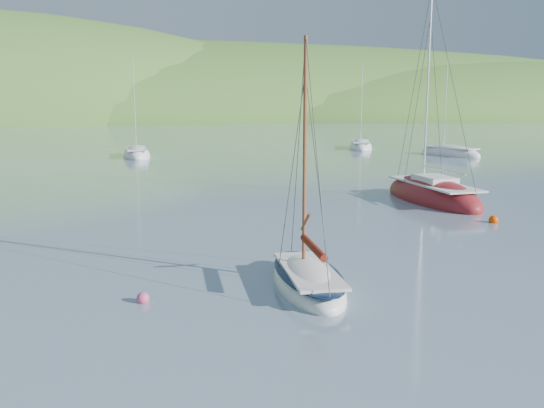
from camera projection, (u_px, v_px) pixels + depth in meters
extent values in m
plane|color=slate|center=(279.00, 330.00, 16.21)|extent=(700.00, 700.00, 0.00)
ellipsoid|color=#406526|center=(147.00, 117.00, 179.46)|extent=(440.00, 110.00, 44.00)
ellipsoid|color=#406526|center=(441.00, 116.00, 189.32)|extent=(240.00, 100.00, 34.00)
ellipsoid|color=white|center=(308.00, 284.00, 19.85)|extent=(2.35, 5.73, 1.38)
cube|color=silver|center=(309.00, 270.00, 19.65)|extent=(1.76, 4.46, 0.10)
cylinder|color=brown|center=(305.00, 154.00, 19.76)|extent=(0.12, 0.12, 7.51)
ellipsoid|color=#0C1B35|center=(308.00, 272.00, 19.77)|extent=(2.30, 5.67, 0.24)
cylinder|color=maroon|center=(313.00, 247.00, 18.94)|extent=(0.38, 2.71, 0.24)
ellipsoid|color=maroon|center=(432.00, 198.00, 36.06)|extent=(3.62, 9.34, 2.54)
cube|color=silver|center=(435.00, 184.00, 35.73)|extent=(2.71, 7.28, 0.10)
cylinder|color=white|center=(428.00, 86.00, 35.94)|extent=(0.12, 0.12, 11.50)
cube|color=silver|center=(435.00, 180.00, 35.69)|extent=(1.85, 2.66, 0.42)
cylinder|color=white|center=(444.00, 170.00, 34.70)|extent=(0.31, 4.41, 0.09)
ellipsoid|color=white|center=(137.00, 155.00, 62.12)|extent=(2.90, 7.65, 2.07)
cube|color=silver|center=(137.00, 148.00, 61.84)|extent=(2.17, 5.96, 0.10)
cylinder|color=white|center=(134.00, 104.00, 62.06)|extent=(0.12, 0.12, 9.09)
ellipsoid|color=white|center=(361.00, 147.00, 71.78)|extent=(4.85, 7.91, 2.03)
cube|color=silver|center=(361.00, 141.00, 71.51)|extent=(3.70, 6.14, 0.10)
cylinder|color=white|center=(362.00, 103.00, 71.75)|extent=(0.12, 0.12, 8.96)
ellipsoid|color=white|center=(450.00, 154.00, 63.44)|extent=(5.22, 7.76, 2.00)
cube|color=silver|center=(451.00, 148.00, 63.20)|extent=(3.99, 6.02, 0.10)
cylinder|color=white|center=(446.00, 105.00, 63.25)|extent=(0.12, 0.12, 8.80)
sphere|color=#C94A6F|center=(143.00, 298.00, 18.37)|extent=(0.39, 0.39, 0.39)
sphere|color=#EF3F00|center=(494.00, 220.00, 29.92)|extent=(0.47, 0.47, 0.47)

